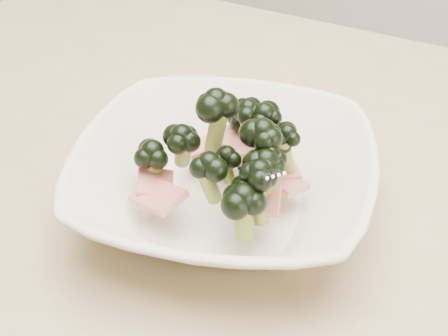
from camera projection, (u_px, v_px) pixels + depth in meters
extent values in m
cube|color=tan|center=(264.00, 185.00, 0.69)|extent=(1.20, 0.80, 0.04)
cylinder|color=tan|center=(99.00, 158.00, 1.37)|extent=(0.06, 0.06, 0.71)
imported|color=beige|center=(224.00, 180.00, 0.61)|extent=(0.36, 0.36, 0.07)
cylinder|color=olive|center=(286.00, 155.00, 0.60)|extent=(0.02, 0.02, 0.04)
ellipsoid|color=black|center=(288.00, 133.00, 0.58)|extent=(0.03, 0.03, 0.02)
cylinder|color=olive|center=(247.00, 130.00, 0.63)|extent=(0.01, 0.02, 0.04)
ellipsoid|color=black|center=(248.00, 109.00, 0.61)|extent=(0.03, 0.03, 0.03)
cylinder|color=olive|center=(226.00, 170.00, 0.57)|extent=(0.02, 0.01, 0.03)
ellipsoid|color=black|center=(226.00, 155.00, 0.56)|extent=(0.03, 0.03, 0.02)
cylinder|color=olive|center=(244.00, 206.00, 0.55)|extent=(0.01, 0.02, 0.03)
ellipsoid|color=black|center=(244.00, 189.00, 0.54)|extent=(0.03, 0.03, 0.03)
cylinder|color=olive|center=(183.00, 153.00, 0.61)|extent=(0.02, 0.02, 0.04)
ellipsoid|color=black|center=(182.00, 136.00, 0.59)|extent=(0.04, 0.04, 0.03)
cylinder|color=olive|center=(262.00, 160.00, 0.57)|extent=(0.02, 0.02, 0.05)
ellipsoid|color=black|center=(263.00, 131.00, 0.55)|extent=(0.04, 0.04, 0.03)
cylinder|color=olive|center=(209.00, 186.00, 0.56)|extent=(0.02, 0.03, 0.04)
ellipsoid|color=black|center=(209.00, 163.00, 0.54)|extent=(0.04, 0.04, 0.03)
cylinder|color=olive|center=(276.00, 157.00, 0.60)|extent=(0.01, 0.01, 0.03)
ellipsoid|color=black|center=(277.00, 142.00, 0.59)|extent=(0.03, 0.03, 0.02)
cylinder|color=olive|center=(243.00, 219.00, 0.55)|extent=(0.02, 0.02, 0.04)
ellipsoid|color=black|center=(243.00, 197.00, 0.53)|extent=(0.04, 0.04, 0.03)
cylinder|color=olive|center=(216.00, 131.00, 0.57)|extent=(0.03, 0.02, 0.06)
ellipsoid|color=black|center=(216.00, 101.00, 0.55)|extent=(0.04, 0.04, 0.03)
cylinder|color=olive|center=(269.00, 177.00, 0.57)|extent=(0.02, 0.02, 0.04)
ellipsoid|color=black|center=(270.00, 155.00, 0.55)|extent=(0.03, 0.03, 0.03)
cylinder|color=olive|center=(265.00, 186.00, 0.56)|extent=(0.02, 0.02, 0.05)
ellipsoid|color=black|center=(266.00, 161.00, 0.55)|extent=(0.04, 0.04, 0.03)
cylinder|color=olive|center=(242.00, 135.00, 0.65)|extent=(0.02, 0.02, 0.04)
ellipsoid|color=black|center=(242.00, 117.00, 0.64)|extent=(0.03, 0.03, 0.03)
cylinder|color=olive|center=(154.00, 170.00, 0.61)|extent=(0.02, 0.02, 0.04)
ellipsoid|color=black|center=(152.00, 151.00, 0.60)|extent=(0.04, 0.04, 0.03)
cylinder|color=olive|center=(264.00, 138.00, 0.62)|extent=(0.03, 0.02, 0.05)
ellipsoid|color=black|center=(265.00, 113.00, 0.60)|extent=(0.04, 0.04, 0.03)
cylinder|color=olive|center=(258.00, 198.00, 0.55)|extent=(0.03, 0.02, 0.05)
ellipsoid|color=black|center=(260.00, 171.00, 0.53)|extent=(0.04, 0.04, 0.03)
cube|color=maroon|center=(158.00, 196.00, 0.58)|extent=(0.06, 0.05, 0.03)
cube|color=maroon|center=(284.00, 183.00, 0.61)|extent=(0.05, 0.05, 0.02)
cube|color=maroon|center=(282.00, 166.00, 0.62)|extent=(0.05, 0.05, 0.02)
cube|color=maroon|center=(155.00, 183.00, 0.60)|extent=(0.05, 0.05, 0.02)
cube|color=maroon|center=(231.00, 139.00, 0.64)|extent=(0.05, 0.05, 0.01)
cube|color=maroon|center=(205.00, 146.00, 0.65)|extent=(0.05, 0.06, 0.01)
cube|color=maroon|center=(247.00, 147.00, 0.63)|extent=(0.05, 0.05, 0.01)
cube|color=maroon|center=(260.00, 201.00, 0.56)|extent=(0.05, 0.04, 0.02)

